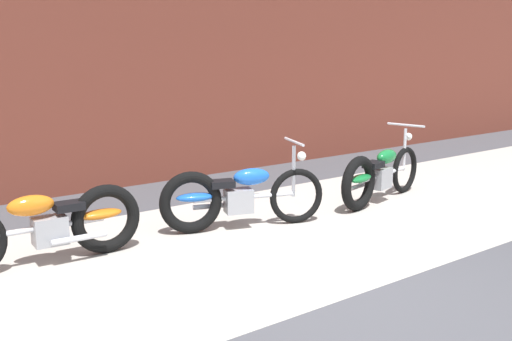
# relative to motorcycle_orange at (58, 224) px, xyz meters

# --- Properties ---
(ground_plane) EXTENTS (80.00, 80.00, 0.00)m
(ground_plane) POSITION_rel_motorcycle_orange_xyz_m (1.69, -2.33, -0.40)
(ground_plane) COLOR #47474C
(sidewalk_slab) EXTENTS (36.00, 3.50, 0.01)m
(sidewalk_slab) POSITION_rel_motorcycle_orange_xyz_m (1.69, -0.58, -0.40)
(sidewalk_slab) COLOR #B2ADA3
(sidewalk_slab) RESTS_ON ground
(brick_building_wall) EXTENTS (36.00, 0.50, 4.50)m
(brick_building_wall) POSITION_rel_motorcycle_orange_xyz_m (1.69, 2.87, 1.85)
(brick_building_wall) COLOR brown
(brick_building_wall) RESTS_ON ground
(motorcycle_orange) EXTENTS (2.01, 0.58, 1.03)m
(motorcycle_orange) POSITION_rel_motorcycle_orange_xyz_m (0.00, 0.00, 0.00)
(motorcycle_orange) COLOR black
(motorcycle_orange) RESTS_ON ground
(motorcycle_blue) EXTENTS (1.94, 0.86, 1.03)m
(motorcycle_blue) POSITION_rel_motorcycle_orange_xyz_m (1.99, -0.13, 0.00)
(motorcycle_blue) COLOR black
(motorcycle_blue) RESTS_ON ground
(motorcycle_green) EXTENTS (1.98, 0.71, 1.03)m
(motorcycle_green) POSITION_rel_motorcycle_orange_xyz_m (4.26, -0.33, 0.00)
(motorcycle_green) COLOR black
(motorcycle_green) RESTS_ON ground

